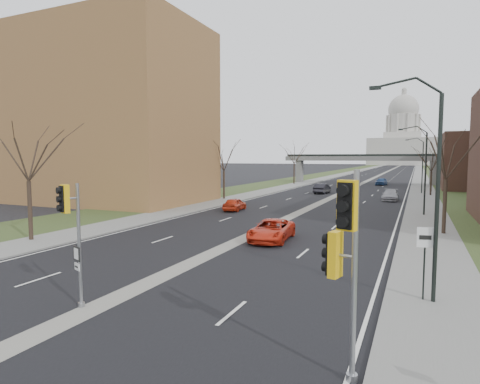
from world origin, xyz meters
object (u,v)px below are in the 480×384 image
Objects in this scene: car_right_mid at (390,195)px; car_right_far at (381,181)px; speed_limit_sign at (425,250)px; car_right_near at (271,230)px; car_left_far at (322,188)px; signal_pole_right at (344,245)px; car_left_near at (235,204)px; signal_pole_median at (71,222)px.

car_right_far is (-3.51, 30.77, 0.06)m from car_right_mid.
speed_limit_sign is 0.55× the size of car_right_near.
car_left_far reaches higher than car_right_far.
speed_limit_sign reaches higher than car_right_far.
speed_limit_sign is at bearing -77.69° from car_right_far.
signal_pole_right is 1.10× the size of car_right_mid.
car_right_far is at bearing -103.01° from car_left_far.
car_left_far is (4.15, 24.45, 0.09)m from car_left_near.
car_left_far is 12.62m from car_right_mid.
signal_pole_right is 7.48m from speed_limit_sign.
car_left_near is 22.96m from car_right_mid.
car_right_near reaches higher than car_right_mid.
car_left_near is 49.65m from car_right_far.
car_right_near is (-9.43, 8.80, -1.38)m from speed_limit_sign.
car_right_far is at bearing 84.15° from speed_limit_sign.
speed_limit_sign is 0.60× the size of car_left_far.
car_left_far is 0.97× the size of car_right_mid.
car_right_far is at bearing 108.71° from signal_pole_right.
signal_pole_right is (10.11, -0.96, 0.24)m from signal_pole_median.
speed_limit_sign is at bearing -85.52° from car_right_mid.
signal_pole_right reaches higher than car_right_far.
car_right_far is (2.39, 61.58, 0.05)m from car_right_near.
car_right_mid is at bearing 101.79° from signal_pole_median.
signal_pole_median is 1.04× the size of car_right_far.
car_right_mid is (10.59, -6.85, -0.07)m from car_left_far.
signal_pole_median is 1.65× the size of speed_limit_sign.
car_left_far is (-2.05, 52.57, -2.53)m from signal_pole_median.
speed_limit_sign is 28.66m from car_left_near.
signal_pole_right reaches higher than signal_pole_median.
signal_pole_right is at bearing 16.94° from signal_pole_median.
car_left_far is 24.95m from car_right_far.
speed_limit_sign is 70.75m from car_right_far.
car_left_near is (-6.20, 28.13, -2.62)m from signal_pole_median.
speed_limit_sign is at bearing 49.18° from signal_pole_median.
car_right_near is (-7.46, 15.87, -2.83)m from signal_pole_right.
car_right_near is at bearing 130.14° from signal_pole_right.
speed_limit_sign is at bearing 89.37° from signal_pole_right.
signal_pole_median is at bearing -104.12° from car_right_near.
signal_pole_median is 0.96× the size of car_right_mid.
speed_limit_sign is (1.97, 7.07, -1.45)m from signal_pole_right.
car_right_near is 1.06× the size of car_right_mid.
signal_pole_right is 77.67m from car_right_far.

